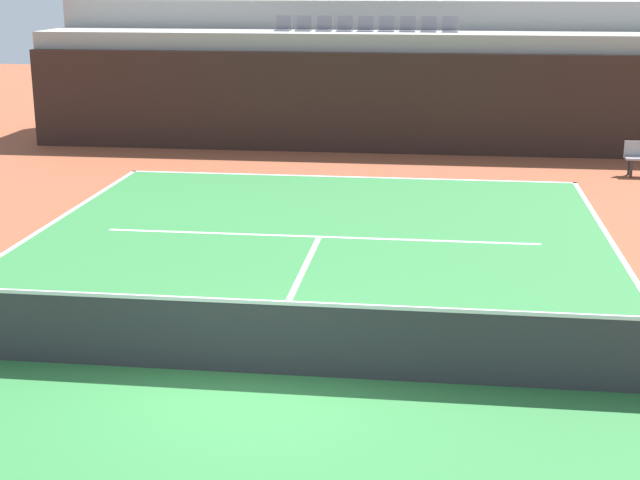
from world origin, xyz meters
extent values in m
plane|color=brown|center=(0.00, 0.00, 0.00)|extent=(80.00, 80.00, 0.00)
cube|color=#2D7238|center=(0.00, 0.00, 0.01)|extent=(11.00, 24.00, 0.01)
cube|color=white|center=(0.00, 11.95, 0.01)|extent=(11.00, 0.10, 0.00)
cube|color=white|center=(0.00, 6.40, 0.01)|extent=(8.26, 0.10, 0.00)
cube|color=white|center=(0.00, 3.20, 0.01)|extent=(0.10, 6.40, 0.00)
cube|color=black|center=(0.00, 15.40, 1.38)|extent=(18.89, 0.30, 2.76)
cube|color=#9E9E99|center=(0.00, 16.75, 1.62)|extent=(18.89, 2.40, 3.24)
cube|color=#9E9E99|center=(0.00, 19.15, 2.03)|extent=(18.89, 2.40, 4.07)
cube|color=slate|center=(-2.39, 16.75, 3.26)|extent=(0.44, 0.44, 0.04)
cube|color=slate|center=(-2.39, 16.95, 3.48)|extent=(0.44, 0.04, 0.40)
cube|color=slate|center=(-1.79, 16.75, 3.26)|extent=(0.44, 0.44, 0.04)
cube|color=slate|center=(-1.79, 16.95, 3.48)|extent=(0.44, 0.04, 0.40)
cube|color=slate|center=(-1.19, 16.75, 3.26)|extent=(0.44, 0.44, 0.04)
cube|color=slate|center=(-1.19, 16.95, 3.48)|extent=(0.44, 0.04, 0.40)
cube|color=slate|center=(-0.60, 16.75, 3.26)|extent=(0.44, 0.44, 0.04)
cube|color=slate|center=(-0.60, 16.95, 3.48)|extent=(0.44, 0.04, 0.40)
cube|color=slate|center=(0.00, 16.75, 3.26)|extent=(0.44, 0.44, 0.04)
cube|color=slate|center=(0.00, 16.95, 3.48)|extent=(0.44, 0.04, 0.40)
cube|color=slate|center=(0.60, 16.75, 3.26)|extent=(0.44, 0.44, 0.04)
cube|color=slate|center=(0.60, 16.95, 3.48)|extent=(0.44, 0.04, 0.40)
cube|color=slate|center=(1.19, 16.75, 3.26)|extent=(0.44, 0.44, 0.04)
cube|color=slate|center=(1.19, 16.95, 3.48)|extent=(0.44, 0.04, 0.40)
cube|color=slate|center=(1.79, 16.75, 3.26)|extent=(0.44, 0.44, 0.04)
cube|color=slate|center=(1.79, 16.95, 3.48)|extent=(0.44, 0.04, 0.40)
cube|color=slate|center=(2.39, 16.75, 3.26)|extent=(0.44, 0.44, 0.04)
cube|color=slate|center=(2.39, 16.95, 3.48)|extent=(0.44, 0.04, 0.40)
cube|color=#333338|center=(0.00, 0.00, 0.47)|extent=(10.90, 0.02, 0.92)
cube|color=white|center=(0.00, 0.00, 0.96)|extent=(10.90, 0.04, 0.05)
cube|color=#2D2D33|center=(6.90, 12.86, 0.21)|extent=(0.06, 0.06, 0.42)
cube|color=#2D2D33|center=(6.90, 13.14, 0.21)|extent=(0.06, 0.06, 0.42)
camera|label=1|loc=(2.20, -10.68, 4.80)|focal=52.92mm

